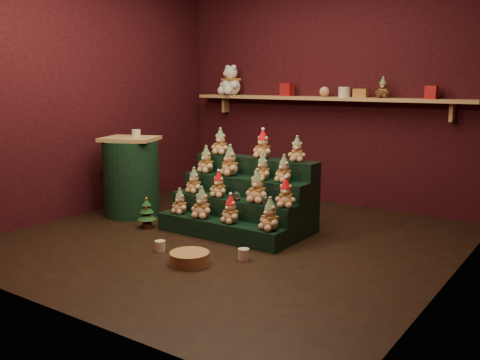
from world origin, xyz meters
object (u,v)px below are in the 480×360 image
Objects in this scene: snow_globe_b at (237,196)px; mug_left at (160,246)px; side_table at (131,177)px; riser_tier_front at (219,230)px; snow_globe_c at (266,201)px; white_bear at (231,76)px; mug_right at (244,254)px; snow_globe_a at (201,191)px; wicker_basket at (190,258)px; brown_bear at (383,88)px; mini_christmas_tree at (147,212)px.

snow_globe_b is 0.96× the size of mug_left.
side_table reaches higher than mug_left.
snow_globe_c is at bearing 20.27° from riser_tier_front.
side_table is 1.80× the size of white_bear.
snow_globe_c is 0.65m from mug_right.
snow_globe_a is at bearing -44.06° from white_bear.
riser_tier_front is at bearing 71.26° from mug_left.
wicker_basket is (0.24, -0.73, -0.04)m from riser_tier_front.
snow_globe_b is at bearing -126.86° from brown_bear.
mug_right is at bearing 48.75° from wicker_basket.
side_table is at bearing 179.07° from snow_globe_c.
mug_right reaches higher than mug_left.
white_bear reaches higher than brown_bear.
snow_globe_c is (0.33, 0.00, -0.00)m from snow_globe_b.
side_table is at bearing -76.19° from white_bear.
wicker_basket is 0.67× the size of white_bear.
snow_globe_c is at bearing -21.69° from side_table.
snow_globe_b is 2.17m from brown_bear.
mug_right is (0.12, -0.54, -0.35)m from snow_globe_c.
snow_globe_a is at bearing -22.39° from side_table.
snow_globe_a is 0.26× the size of mini_christmas_tree.
snow_globe_c is at bearing 77.76° from wicker_basket.
snow_globe_b is 1.06× the size of snow_globe_c.
wicker_basket is at bearing -102.24° from snow_globe_c.
white_bear is (-0.88, 1.74, 1.16)m from snow_globe_a.
snow_globe_b is at bearing 0.00° from snow_globe_a.
side_table is at bearing 150.51° from wicker_basket.
snow_globe_b is (0.44, 0.00, 0.00)m from snow_globe_a.
side_table is 3.01m from brown_bear.
snow_globe_a reaches higher than wicker_basket.
snow_globe_b reaches higher than mini_christmas_tree.
mug_right is (1.93, -0.57, -0.39)m from side_table.
white_bear is at bearing 111.97° from mug_left.
white_bear is at bearing 119.04° from wicker_basket.
mini_christmas_tree is at bearing -143.49° from brown_bear.
snow_globe_a is 1.02× the size of snow_globe_c.
snow_globe_c reaches higher than mini_christmas_tree.
mini_christmas_tree reaches higher than riser_tier_front.
side_table reaches higher than riser_tier_front.
mini_christmas_tree is 1.01× the size of wicker_basket.
wicker_basket is (1.10, -0.62, -0.11)m from mini_christmas_tree.
snow_globe_c is 2.07m from brown_bear.
riser_tier_front is 14.32× the size of mug_right.
side_table is 1.47m from mug_left.
snow_globe_b is 1.48m from side_table.
mug_right is at bearing -110.99° from brown_bear.
brown_bear reaches higher than mug_right.
wicker_basket is 3.04m from brown_bear.
snow_globe_c is 0.26× the size of wicker_basket.
side_table is (-1.38, 0.19, 0.35)m from riser_tier_front.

